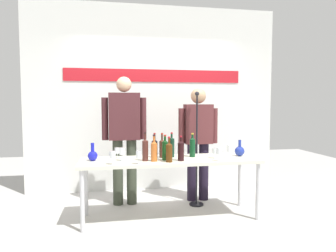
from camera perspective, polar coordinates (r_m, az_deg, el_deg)
ground_plane at (r=4.06m, az=0.40°, el=-16.31°), size 10.00×10.00×0.00m
back_wall at (r=5.18m, az=-2.47°, el=5.07°), size 4.10×0.11×3.00m
display_table at (r=3.88m, az=0.40°, el=-6.89°), size 2.19×0.64×0.74m
decanter_blue_left at (r=3.83m, az=-13.60°, el=-5.19°), size 0.12×0.12×0.21m
decanter_blue_right at (r=4.16m, az=12.95°, el=-4.42°), size 0.13×0.13×0.21m
presenter_left at (r=4.38m, az=-7.97°, el=-0.99°), size 0.62×0.22×1.79m
presenter_right at (r=4.56m, az=5.51°, el=-1.98°), size 0.59×0.22×1.64m
wine_bottle_0 at (r=3.97m, az=0.67°, el=-3.73°), size 0.07×0.07×0.31m
wine_bottle_1 at (r=3.94m, az=-2.47°, el=-3.97°), size 0.07×0.07×0.31m
wine_bottle_2 at (r=3.74m, az=-0.55°, el=-4.27°), size 0.07×0.07×0.31m
wine_bottle_3 at (r=4.00m, az=4.48°, el=-3.73°), size 0.07×0.07×0.30m
wine_bottle_4 at (r=3.68m, az=-2.56°, el=-4.47°), size 0.08×0.08×0.32m
wine_bottle_5 at (r=3.93m, az=-1.09°, el=-3.97°), size 0.07×0.07×0.31m
wine_bottle_6 at (r=3.63m, az=0.20°, el=-4.68°), size 0.08×0.08×0.30m
wine_bottle_7 at (r=3.72m, az=2.38°, el=-4.42°), size 0.08×0.08×0.30m
wine_bottle_8 at (r=3.72m, az=-4.19°, el=-4.22°), size 0.07×0.07×0.34m
wine_glass_left_0 at (r=3.54m, az=-10.08°, el=-5.22°), size 0.07×0.07×0.15m
wine_glass_left_1 at (r=3.94m, az=-9.25°, el=-4.50°), size 0.06×0.06×0.13m
wine_glass_left_2 at (r=3.75m, az=-8.39°, el=-4.64°), size 0.06×0.06×0.16m
wine_glass_left_3 at (r=3.53m, az=-5.40°, el=-5.23°), size 0.06×0.06×0.15m
wine_glass_right_0 at (r=3.92m, az=8.59°, el=-4.55°), size 0.07×0.07×0.13m
wine_glass_right_1 at (r=3.97m, az=11.12°, el=-4.10°), size 0.06×0.06×0.16m
wine_glass_right_2 at (r=3.75m, az=9.34°, el=-4.60°), size 0.07×0.07×0.16m
microphone_stand at (r=4.38m, az=5.25°, el=-7.52°), size 0.20×0.20×1.58m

